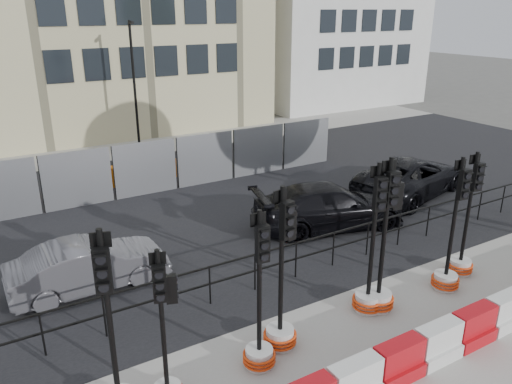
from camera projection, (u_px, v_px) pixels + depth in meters
ground at (325, 300)px, 11.76m from camera, size 120.00×120.00×0.00m
sidewalk_near at (424, 375)px, 9.34m from camera, size 40.00×6.00×0.02m
road at (200, 205)px, 17.40m from camera, size 40.00×14.00×0.03m
sidewalk_far at (124, 148)px, 24.66m from camera, size 40.00×4.00×0.02m
kerb_railing at (296, 254)px, 12.49m from camera, size 18.00×0.04×1.00m
heras_fencing at (169, 167)px, 19.42m from camera, size 14.33×1.72×2.00m
lamp_post_far at (134, 84)px, 22.97m from camera, size 0.12×0.56×6.00m
barrier_row at (418, 353)px, 9.37m from camera, size 14.65×0.50×0.80m
traffic_signal_a at (117, 381)px, 8.18m from camera, size 0.68×0.68×3.44m
traffic_signal_b at (167, 370)px, 8.44m from camera, size 0.58×0.58×2.97m
traffic_signal_c at (260, 337)px, 9.35m from camera, size 0.64×0.64×3.24m
traffic_signal_d at (281, 311)px, 9.87m from camera, size 0.68×0.68×3.46m
traffic_signal_e at (369, 283)px, 11.10m from camera, size 0.69×0.69×3.51m
traffic_signal_f at (381, 276)px, 11.11m from camera, size 0.71×0.71×3.61m
traffic_signal_g at (448, 264)px, 11.99m from camera, size 0.66×0.66×3.36m
traffic_signal_h at (463, 250)px, 12.71m from camera, size 0.64×0.64×3.27m
car_b at (89, 266)px, 12.05m from camera, size 1.45×3.80×1.24m
car_c at (329, 206)px, 15.47m from camera, size 4.18×5.72×1.40m
car_d at (410, 176)px, 18.26m from camera, size 4.66×6.08×1.39m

